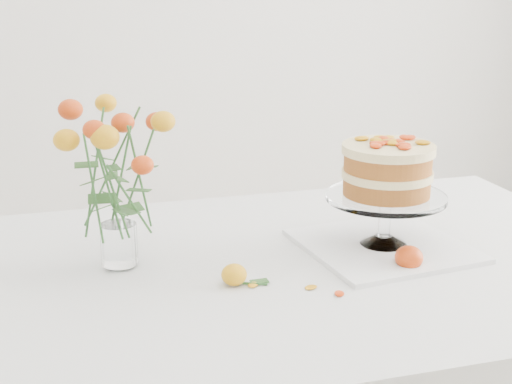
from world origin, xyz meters
TOP-DOWN VIEW (x-y plane):
  - table at (0.00, 0.00)m, footprint 1.43×0.93m
  - napkin at (0.20, 0.01)m, footprint 0.36×0.36m
  - cake_stand at (0.20, 0.01)m, footprint 0.25×0.25m
  - rose_vase at (-0.35, 0.06)m, footprint 0.30×0.30m
  - loose_rose_near at (-0.15, -0.08)m, footprint 0.08×0.05m
  - loose_rose_far at (0.20, -0.11)m, footprint 0.10×0.06m
  - stray_petal_a at (-0.12, -0.10)m, footprint 0.03×0.02m
  - stray_petal_b at (-0.02, -0.14)m, footprint 0.03×0.02m
  - stray_petal_c at (0.02, -0.18)m, footprint 0.03×0.02m

SIDE VIEW (x-z plane):
  - table at x=0.00m, z-range 0.30..1.05m
  - stray_petal_a at x=-0.12m, z-range 0.76..0.76m
  - stray_petal_b at x=-0.02m, z-range 0.76..0.76m
  - stray_petal_c at x=0.02m, z-range 0.76..0.76m
  - napkin at x=0.20m, z-range 0.76..0.77m
  - loose_rose_near at x=-0.15m, z-range 0.76..0.80m
  - loose_rose_far at x=0.20m, z-range 0.76..0.80m
  - cake_stand at x=0.20m, z-range 0.80..1.03m
  - rose_vase at x=-0.35m, z-range 0.79..1.15m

